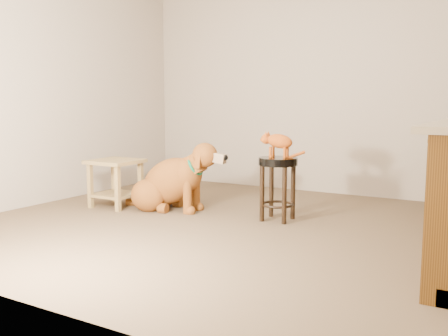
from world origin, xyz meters
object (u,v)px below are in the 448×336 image
Objects in this scene: golden_retriever at (171,183)px; tabby_kitten at (277,142)px; padded_stool at (278,176)px; side_table at (116,176)px.

golden_retriever is 2.80× the size of tabby_kitten.
padded_stool is at bearing -0.75° from golden_retriever.
padded_stool reaches higher than side_table.
golden_retriever is at bearing -173.27° from padded_stool.
side_table is at bearing -170.29° from padded_stool.
golden_retriever is at bearing -175.21° from tabby_kitten.
tabby_kitten is at bearing -0.66° from golden_retriever.
tabby_kitten reaches higher than golden_retriever.
side_table is at bearing -172.25° from tabby_kitten.
tabby_kitten is at bearing 9.79° from side_table.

